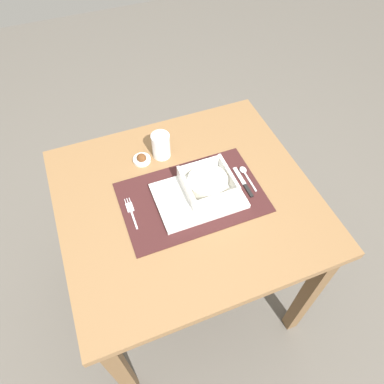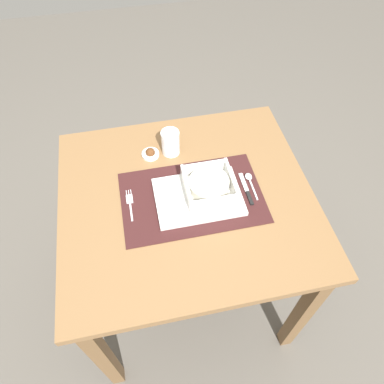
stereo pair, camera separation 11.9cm
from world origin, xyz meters
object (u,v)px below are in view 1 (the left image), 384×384
Objects in this scene: porridge_bowl at (208,184)px; fork at (131,211)px; condiment_saucer at (142,159)px; spoon at (245,172)px; butter_knife at (244,184)px; drinking_glass at (161,146)px; dining_table at (187,216)px.

fork is (-0.27, 0.01, -0.04)m from porridge_bowl.
condiment_saucer is (-0.17, 0.22, -0.03)m from porridge_bowl.
spoon is at bearing 9.85° from porridge_bowl.
porridge_bowl is 1.38× the size of spoon.
condiment_saucer is (0.10, 0.20, 0.00)m from fork.
butter_knife is at bearing -116.96° from spoon.
drinking_glass reaches higher than spoon.
spoon is at bearing 5.80° from dining_table.
dining_table is at bearing 173.10° from butter_knife.
dining_table is 0.27m from condiment_saucer.
fork is at bearing 176.90° from porridge_bowl.
porridge_bowl is 1.27× the size of fork.
spoon reaches higher than butter_knife.
porridge_bowl is 0.14m from butter_knife.
butter_knife is at bearing -5.98° from fork.
drinking_glass reaches higher than dining_table.
butter_knife is (0.13, -0.02, -0.04)m from porridge_bowl.
porridge_bowl reaches higher than condiment_saucer.
fork is at bearing -130.16° from drinking_glass.
condiment_saucer is (-0.30, 0.24, 0.00)m from butter_knife.
fork is 1.32× the size of drinking_glass.
butter_knife is at bearing -38.36° from condiment_saucer.
porridge_bowl is 0.28m from condiment_saucer.
drinking_glass is (0.17, 0.21, 0.04)m from fork.
condiment_saucer is at bearing 127.72° from porridge_bowl.
condiment_saucer is (-0.32, 0.19, 0.00)m from spoon.
porridge_bowl is 0.27m from fork.
butter_knife reaches higher than fork.
butter_knife is 1.44× the size of drinking_glass.
fork is at bearing -177.54° from spoon.
dining_table is 6.14× the size of butter_knife.
dining_table is 6.70× the size of fork.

